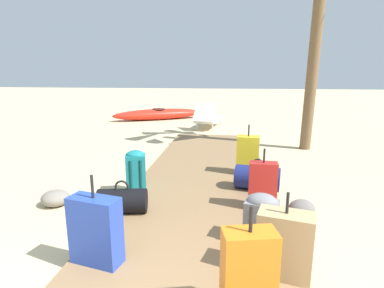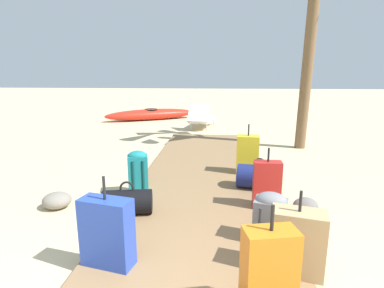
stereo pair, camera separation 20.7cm
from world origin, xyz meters
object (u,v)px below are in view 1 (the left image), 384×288
object	(u,v)px
suitcase_yellow	(248,155)
lounge_chair	(208,118)
backpack_grey	(261,217)
duffel_bag_black	(122,201)
suitcase_blue	(96,230)
kayak	(159,114)
suitcase_tan	(284,244)
backpack_teal	(136,169)
suitcase_red	(263,186)
suitcase_orange	(248,279)
duffel_bag_navy	(257,178)

from	to	relation	value
suitcase_yellow	lounge_chair	world-z (taller)	suitcase_yellow
backpack_grey	suitcase_yellow	distance (m)	2.11
duffel_bag_black	suitcase_blue	bearing A→B (deg)	-83.10
backpack_grey	kayak	size ratio (longest dim) A/B	0.15
suitcase_tan	backpack_teal	xyz separation A→B (m)	(-1.76, 1.72, 0.02)
backpack_teal	backpack_grey	bearing A→B (deg)	-37.27
backpack_grey	backpack_teal	bearing A→B (deg)	142.73
suitcase_red	backpack_teal	xyz separation A→B (m)	(-1.70, 0.45, 0.00)
suitcase_orange	suitcase_tan	bearing A→B (deg)	60.28
duffel_bag_black	suitcase_blue	size ratio (longest dim) A/B	0.76
lounge_chair	suitcase_yellow	bearing A→B (deg)	-77.94
duffel_bag_black	suitcase_yellow	size ratio (longest dim) A/B	0.75
backpack_grey	suitcase_red	size ratio (longest dim) A/B	0.67
duffel_bag_navy	kayak	distance (m)	7.52
suitcase_red	suitcase_blue	bearing A→B (deg)	-139.53
suitcase_orange	suitcase_tan	distance (m)	0.64
kayak	suitcase_tan	bearing A→B (deg)	-70.59
backpack_teal	lounge_chair	distance (m)	5.52
duffel_bag_black	backpack_teal	size ratio (longest dim) A/B	1.08
suitcase_orange	backpack_grey	bearing A→B (deg)	80.30
backpack_grey	suitcase_yellow	bearing A→B (deg)	90.82
kayak	suitcase_blue	bearing A→B (deg)	-80.18
duffel_bag_black	suitcase_red	world-z (taller)	suitcase_red
duffel_bag_black	backpack_teal	xyz separation A→B (m)	(-0.07, 0.76, 0.15)
suitcase_yellow	kayak	xyz separation A→B (m)	(-2.93, 6.20, -0.19)
suitcase_tan	suitcase_yellow	bearing A→B (deg)	93.72
duffel_bag_navy	backpack_teal	xyz separation A→B (m)	(-1.70, -0.19, 0.12)
duffel_bag_black	backpack_teal	distance (m)	0.78
duffel_bag_navy	suitcase_red	xyz separation A→B (m)	(0.01, -0.64, 0.12)
backpack_grey	lounge_chair	size ratio (longest dim) A/B	0.31
suitcase_tan	suitcase_blue	distance (m)	1.57
lounge_chair	duffel_bag_navy	bearing A→B (deg)	-78.36
suitcase_blue	suitcase_red	bearing A→B (deg)	40.47
suitcase_yellow	suitcase_blue	size ratio (longest dim) A/B	1.02
suitcase_yellow	suitcase_orange	distance (m)	3.15
suitcase_tan	suitcase_orange	bearing A→B (deg)	-119.72
suitcase_orange	kayak	distance (m)	9.75
suitcase_yellow	duffel_bag_black	bearing A→B (deg)	-132.94
suitcase_orange	suitcase_red	bearing A→B (deg)	81.87
duffel_bag_black	suitcase_tan	bearing A→B (deg)	-29.43
suitcase_yellow	suitcase_orange	size ratio (longest dim) A/B	0.98
backpack_grey	suitcase_tan	world-z (taller)	suitcase_tan
duffel_bag_black	backpack_grey	world-z (taller)	backpack_grey
suitcase_blue	duffel_bag_navy	bearing A→B (deg)	51.99
duffel_bag_navy	suitcase_blue	xyz separation A→B (m)	(-1.51, -1.93, 0.13)
duffel_bag_black	backpack_grey	xyz separation A→B (m)	(1.55, -0.47, 0.12)
backpack_teal	lounge_chair	size ratio (longest dim) A/B	0.35
suitcase_yellow	suitcase_tan	size ratio (longest dim) A/B	1.14
suitcase_red	duffel_bag_navy	bearing A→B (deg)	90.70
suitcase_blue	duffel_bag_black	bearing A→B (deg)	96.90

